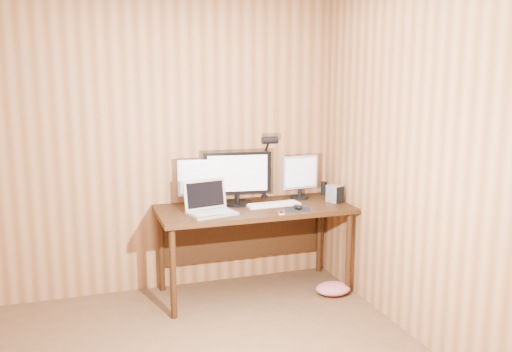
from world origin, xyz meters
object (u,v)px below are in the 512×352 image
desk (251,219)px  laptop (209,205)px  phone (281,213)px  monitor_right (300,176)px  monitor_left (199,181)px  keyboard (273,204)px  desk_lamp (267,158)px  hard_drive (335,194)px  mouse (298,207)px  speaker (324,188)px  monitor_center (237,177)px

desk → laptop: size_ratio=3.92×
phone → monitor_right: bearing=69.6°
monitor_left → keyboard: (0.59, -0.18, -0.20)m
desk_lamp → phone: bearing=-90.4°
monitor_right → keyboard: size_ratio=0.84×
hard_drive → desk_lamp: 0.66m
monitor_left → desk_lamp: desk_lamp is taller
hard_drive → phone: 0.63m
monitor_left → laptop: 0.30m
desk → monitor_right: 0.59m
laptop → hard_drive: (1.12, 0.03, 0.01)m
mouse → phone: mouse is taller
laptop → desk_lamp: (0.60, 0.32, 0.31)m
desk → desk_lamp: (0.20, 0.16, 0.49)m
phone → speaker: 0.82m
keyboard → desk: bearing=151.1°
desk → mouse: size_ratio=14.59×
monitor_left → monitor_right: 0.91m
desk → monitor_right: size_ratio=4.18×
monitor_center → keyboard: monitor_center is taller
monitor_left → desk_lamp: 0.65m
monitor_left → phone: 0.75m
laptop → speaker: 1.21m
monitor_right → phone: monitor_right is taller
monitor_right → hard_drive: bearing=-49.5°
desk → laptop: (-0.40, -0.16, 0.19)m
monitor_center → monitor_right: size_ratio=1.50×
laptop → desk_lamp: desk_lamp is taller
hard_drive → phone: size_ratio=1.51×
phone → monitor_center: bearing=137.1°
desk → hard_drive: bearing=-9.8°
desk → hard_drive: 0.75m
monitor_right → desk_lamp: (-0.29, 0.06, 0.17)m
keyboard → speaker: speaker is taller
keyboard → mouse: size_ratio=4.17×
keyboard → desk_lamp: (0.03, 0.24, 0.36)m
monitor_right → laptop: size_ratio=0.94×
desk → desk_lamp: bearing=39.0°
desk → monitor_center: size_ratio=2.79×
monitor_left → keyboard: size_ratio=0.86×
monitor_left → desk: bearing=-5.3°
keyboard → phone: size_ratio=4.46×
monitor_left → monitor_right: bearing=8.1°
monitor_center → monitor_right: bearing=12.0°
phone → speaker: (0.62, 0.53, 0.05)m
hard_drive → speaker: (0.04, 0.30, -0.01)m
monitor_center → phone: monitor_center is taller
desk → desk_lamp: desk_lamp is taller
hard_drive → speaker: bearing=63.9°
keyboard → mouse: bearing=-55.5°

